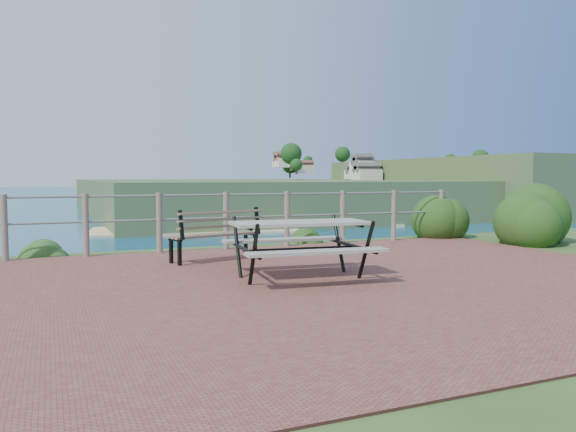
% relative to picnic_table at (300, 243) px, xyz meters
% --- Properties ---
extents(ground, '(10.00, 7.00, 0.12)m').
position_rel_picnic_table_xyz_m(ground, '(-0.04, -0.30, -0.45)').
color(ground, brown).
rests_on(ground, ground).
extents(ocean, '(1200.00, 1200.00, 0.00)m').
position_rel_picnic_table_xyz_m(ocean, '(-0.04, 199.70, -0.45)').
color(ocean, '#155482').
rests_on(ocean, ground).
extents(safety_railing, '(9.40, 0.10, 1.00)m').
position_rel_picnic_table_xyz_m(safety_railing, '(-0.04, 3.05, 0.12)').
color(safety_railing, '#6B5B4C').
rests_on(safety_railing, ground).
extents(distant_bay, '(290.00, 232.36, 24.00)m').
position_rel_picnic_table_xyz_m(distant_bay, '(173.03, 202.30, -1.98)').
color(distant_bay, '#475B2D').
rests_on(distant_bay, ground).
extents(picnic_table, '(1.74, 1.45, 0.71)m').
position_rel_picnic_table_xyz_m(picnic_table, '(0.00, 0.00, 0.00)').
color(picnic_table, gray).
rests_on(picnic_table, ground).
extents(park_bench, '(1.45, 0.70, 0.80)m').
position_rel_picnic_table_xyz_m(park_bench, '(-0.57, 1.86, 0.07)').
color(park_bench, brown).
rests_on(park_bench, ground).
extents(shrub_right_front, '(1.41, 1.41, 2.00)m').
position_rel_picnic_table_xyz_m(shrub_right_front, '(5.56, 1.75, -0.45)').
color(shrub_right_front, '#1A3F13').
rests_on(shrub_right_front, ground).
extents(shrub_right_edge, '(1.13, 1.13, 1.62)m').
position_rel_picnic_table_xyz_m(shrub_right_edge, '(4.72, 3.32, -0.45)').
color(shrub_right_edge, '#1A3F13').
rests_on(shrub_right_edge, ground).
extents(shrub_lip_west, '(0.67, 0.67, 0.37)m').
position_rel_picnic_table_xyz_m(shrub_lip_west, '(-2.88, 3.65, -0.45)').
color(shrub_lip_west, '#28551F').
rests_on(shrub_lip_west, ground).
extents(shrub_lip_east, '(0.67, 0.67, 0.38)m').
position_rel_picnic_table_xyz_m(shrub_lip_east, '(1.82, 3.62, -0.45)').
color(shrub_lip_east, '#1A3F13').
rests_on(shrub_lip_east, ground).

